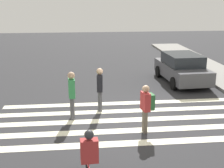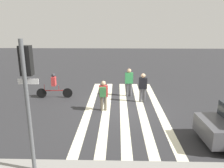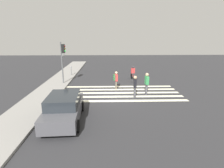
{
  "view_description": "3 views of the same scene",
  "coord_description": "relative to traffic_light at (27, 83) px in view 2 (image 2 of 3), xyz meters",
  "views": [
    {
      "loc": [
        10.68,
        -1.81,
        4.42
      ],
      "look_at": [
        -0.79,
        -0.58,
        1.19
      ],
      "focal_mm": 50.0,
      "sensor_mm": 36.0,
      "label": 1
    },
    {
      "loc": [
        0.35,
        11.29,
        4.53
      ],
      "look_at": [
        0.65,
        -0.04,
        1.38
      ],
      "focal_mm": 35.0,
      "sensor_mm": 36.0,
      "label": 2
    },
    {
      "loc": [
        -14.16,
        1.11,
        4.73
      ],
      "look_at": [
        -0.46,
        0.74,
        0.92
      ],
      "focal_mm": 28.0,
      "sensor_mm": 36.0,
      "label": 3
    }
  ],
  "objects": [
    {
      "name": "traffic_light",
      "position": [
        0.0,
        0.0,
        0.0
      ],
      "size": [
        0.6,
        0.5,
        4.15
      ],
      "color": "#515456",
      "rests_on": "ground_plane"
    },
    {
      "name": "pedestrian_child_with_backpack",
      "position": [
        -3.28,
        -7.52,
        -1.89
      ],
      "size": [
        0.51,
        0.27,
        1.8
      ],
      "rotation": [
        0.0,
        0.0,
        0.07
      ],
      "color": "#4C4C51",
      "rests_on": "ground_plane"
    },
    {
      "name": "pedestrian_adult_blue_shirt",
      "position": [
        -1.81,
        -5.04,
        -1.95
      ],
      "size": [
        0.48,
        0.42,
        1.64
      ],
      "rotation": [
        0.0,
        0.0,
        3.3
      ],
      "color": "#6B6051",
      "rests_on": "ground_plane"
    },
    {
      "name": "pedestrian_adult_yellow_jacket",
      "position": [
        -4.04,
        -6.44,
        -1.92
      ],
      "size": [
        0.5,
        0.27,
        1.74
      ],
      "rotation": [
        0.0,
        0.0,
        3.04
      ],
      "color": "#4C4C51",
      "rests_on": "ground_plane"
    },
    {
      "name": "ground_plane",
      "position": [
        -2.91,
        -5.4,
        -2.91
      ],
      "size": [
        60.0,
        60.0,
        0.0
      ],
      "primitive_type": "plane",
      "color": "#2D2D30"
    },
    {
      "name": "cyclist_mid_street",
      "position": [
        1.4,
        -7.05,
        -2.05
      ],
      "size": [
        2.24,
        0.41,
        1.58
      ],
      "rotation": [
        0.0,
        0.0,
        0.06
      ],
      "color": "black",
      "rests_on": "ground_plane"
    },
    {
      "name": "crosswalk_stripes",
      "position": [
        -2.91,
        -5.4,
        -2.9
      ],
      "size": [
        4.22,
        10.0,
        0.01
      ],
      "color": "#F2EDCC",
      "rests_on": "ground_plane"
    }
  ]
}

